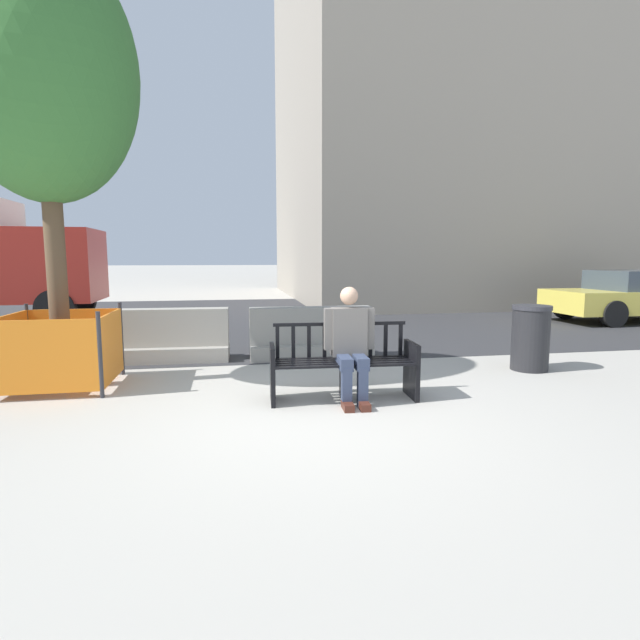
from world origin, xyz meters
The scene contains 10 objects.
ground_plane centered at (0.00, 0.00, 0.00)m, with size 200.00×200.00×0.00m, color #ADA89E.
street_asphalt centered at (0.00, 8.70, 0.00)m, with size 120.00×12.00×0.01m, color #333335.
street_bench centered at (0.47, 0.64, 0.40)m, with size 1.72×0.62×0.88m.
seated_person centered at (0.54, 0.58, 0.69)m, with size 0.59×0.74×1.31m.
jersey_barrier_centre centered at (0.50, 3.11, 0.34)m, with size 2.01×0.71×0.84m.
jersey_barrier_left centered at (-1.84, 3.26, 0.34)m, with size 2.02×0.75×0.84m.
street_tree centered at (-2.92, 1.79, 3.80)m, with size 2.17×2.17×5.36m.
construction_fence centered at (-2.92, 1.79, 0.51)m, with size 1.25×1.25×1.03m.
car_taxi_near centered at (9.51, 6.18, 0.67)m, with size 4.36×1.94×1.31m.
trash_bin centered at (3.52, 1.62, 0.48)m, with size 0.56×0.56×0.95m.
Camera 1 is at (-0.82, -4.92, 1.66)m, focal length 28.00 mm.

